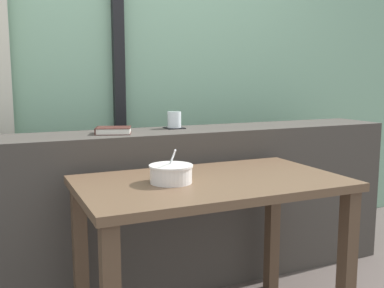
% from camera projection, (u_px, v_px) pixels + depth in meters
% --- Properties ---
extents(outdoor_backdrop, '(4.80, 0.08, 2.80)m').
position_uv_depth(outdoor_backdrop, '(124.00, 36.00, 2.88)').
color(outdoor_backdrop, '#84B293').
rests_on(outdoor_backdrop, ground).
extents(window_divider_post, '(0.07, 0.05, 2.60)m').
position_uv_depth(window_divider_post, '(118.00, 51.00, 2.81)').
color(window_divider_post, black).
rests_on(window_divider_post, ground).
extents(dark_console_ledge, '(2.80, 0.37, 0.86)m').
position_uv_depth(dark_console_ledge, '(160.00, 209.00, 2.45)').
color(dark_console_ledge, '#423D38').
rests_on(dark_console_ledge, ground).
extents(breakfast_table, '(1.11, 0.66, 0.71)m').
position_uv_depth(breakfast_table, '(211.00, 206.00, 1.91)').
color(breakfast_table, brown).
rests_on(breakfast_table, ground).
extents(coaster_square, '(0.10, 0.10, 0.00)m').
position_uv_depth(coaster_square, '(174.00, 128.00, 2.49)').
color(coaster_square, black).
rests_on(coaster_square, dark_console_ledge).
extents(juice_glass, '(0.08, 0.08, 0.09)m').
position_uv_depth(juice_glass, '(174.00, 120.00, 2.49)').
color(juice_glass, white).
rests_on(juice_glass, coaster_square).
extents(closed_book, '(0.21, 0.18, 0.03)m').
position_uv_depth(closed_book, '(113.00, 130.00, 2.26)').
color(closed_book, '#47231E').
rests_on(closed_book, dark_console_ledge).
extents(soup_bowl, '(0.18, 0.18, 0.14)m').
position_uv_depth(soup_bowl, '(171.00, 174.00, 1.83)').
color(soup_bowl, silver).
rests_on(soup_bowl, breakfast_table).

